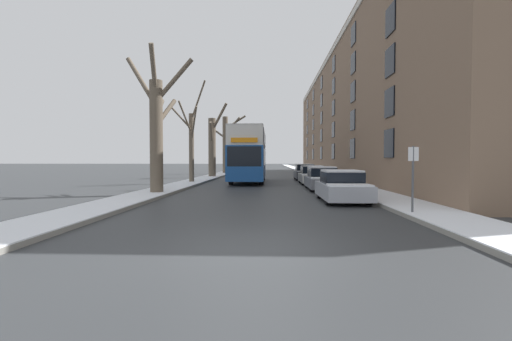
# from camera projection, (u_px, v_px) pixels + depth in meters

# --- Properties ---
(ground_plane) EXTENTS (320.00, 320.00, 0.00)m
(ground_plane) POSITION_uv_depth(u_px,v_px,m) (248.00, 248.00, 6.96)
(ground_plane) COLOR #303335
(sidewalk_left) EXTENTS (2.08, 130.00, 0.16)m
(sidewalk_left) POSITION_uv_depth(u_px,v_px,m) (236.00, 170.00, 60.13)
(sidewalk_left) COLOR gray
(sidewalk_left) RESTS_ON ground
(sidewalk_right) EXTENTS (2.08, 130.00, 0.16)m
(sidewalk_right) POSITION_uv_depth(u_px,v_px,m) (300.00, 170.00, 59.65)
(sidewalk_right) COLOR gray
(sidewalk_right) RESTS_ON ground
(terrace_facade_right) EXTENTS (9.10, 54.56, 13.37)m
(terrace_facade_right) POSITION_uv_depth(u_px,v_px,m) (368.00, 116.00, 37.62)
(terrace_facade_right) COLOR #7A604C
(terrace_facade_right) RESTS_ON ground
(bare_tree_left_0) EXTENTS (3.89, 3.16, 7.40)m
(bare_tree_left_0) POSITION_uv_depth(u_px,v_px,m) (157.00, 128.00, 17.61)
(bare_tree_left_0) COLOR brown
(bare_tree_left_0) RESTS_ON ground
(bare_tree_left_1) EXTENTS (2.77, 1.86, 7.73)m
(bare_tree_left_1) POSITION_uv_depth(u_px,v_px,m) (191.00, 142.00, 26.05)
(bare_tree_left_1) COLOR brown
(bare_tree_left_1) RESTS_ON ground
(bare_tree_left_2) EXTENTS (2.12, 2.83, 7.52)m
(bare_tree_left_2) POSITION_uv_depth(u_px,v_px,m) (212.00, 145.00, 34.94)
(bare_tree_left_2) COLOR brown
(bare_tree_left_2) RESTS_ON ground
(bare_tree_left_3) EXTENTS (4.69, 1.98, 7.68)m
(bare_tree_left_3) POSITION_uv_depth(u_px,v_px,m) (226.00, 143.00, 44.23)
(bare_tree_left_3) COLOR brown
(bare_tree_left_3) RESTS_ON ground
(double_decker_bus) EXTENTS (2.59, 10.06, 4.26)m
(double_decker_bus) POSITION_uv_depth(u_px,v_px,m) (249.00, 153.00, 27.85)
(double_decker_bus) COLOR #194C99
(double_decker_bus) RESTS_ON ground
(parked_car_0) EXTENTS (1.84, 3.98, 1.37)m
(parked_car_0) POSITION_uv_depth(u_px,v_px,m) (342.00, 187.00, 14.88)
(parked_car_0) COLOR #9EA3AD
(parked_car_0) RESTS_ON ground
(parked_car_1) EXTENTS (1.76, 4.12, 1.41)m
(parked_car_1) POSITION_uv_depth(u_px,v_px,m) (322.00, 179.00, 20.64)
(parked_car_1) COLOR slate
(parked_car_1) RESTS_ON ground
(parked_car_2) EXTENTS (1.77, 3.98, 1.40)m
(parked_car_2) POSITION_uv_depth(u_px,v_px,m) (312.00, 176.00, 25.62)
(parked_car_2) COLOR silver
(parked_car_2) RESTS_ON ground
(parked_car_3) EXTENTS (1.77, 4.03, 1.45)m
(parked_car_3) POSITION_uv_depth(u_px,v_px,m) (305.00, 173.00, 31.08)
(parked_car_3) COLOR #474C56
(parked_car_3) RESTS_ON ground
(pedestrian_left_sidewalk) EXTENTS (0.39, 0.39, 1.81)m
(pedestrian_left_sidewalk) POSITION_uv_depth(u_px,v_px,m) (159.00, 174.00, 20.38)
(pedestrian_left_sidewalk) COLOR black
(pedestrian_left_sidewalk) RESTS_ON ground
(street_sign_post) EXTENTS (0.32, 0.07, 2.24)m
(street_sign_post) POSITION_uv_depth(u_px,v_px,m) (413.00, 176.00, 10.76)
(street_sign_post) COLOR #4C4F54
(street_sign_post) RESTS_ON ground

